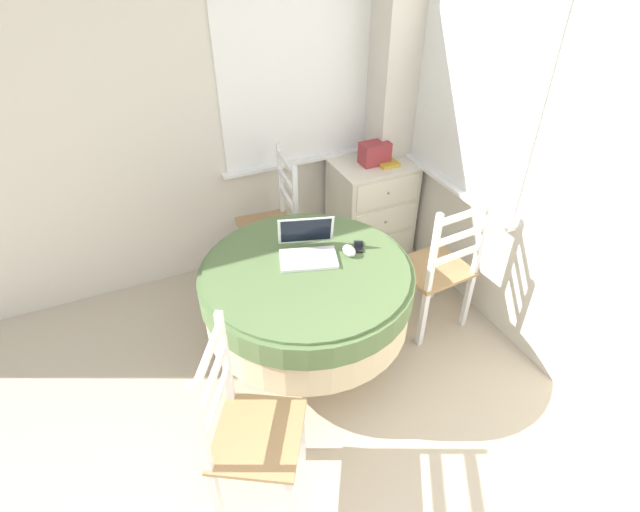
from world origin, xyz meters
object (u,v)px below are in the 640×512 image
dining_chair_near_right_window (439,269)px  storage_box (375,153)px  book_on_cabinet (385,162)px  round_dining_table (307,290)px  laptop (308,249)px  computer_mouse (349,251)px  dining_chair_near_back_window (273,225)px  corner_cabinet (371,206)px  cell_phone (358,247)px  dining_chair_camera_near (248,431)px

dining_chair_near_right_window → storage_box: (0.05, 0.97, 0.38)m
dining_chair_near_right_window → book_on_cabinet: size_ratio=4.97×
round_dining_table → laptop: laptop is taller
laptop → book_on_cabinet: size_ratio=1.92×
computer_mouse → dining_chair_near_back_window: size_ratio=0.10×
book_on_cabinet → corner_cabinet: bearing=146.5°
laptop → dining_chair_near_right_window: (0.83, -0.15, -0.30)m
computer_mouse → dining_chair_near_right_window: (0.62, -0.06, -0.28)m
computer_mouse → dining_chair_near_back_window: 0.92m
book_on_cabinet → dining_chair_near_back_window: bearing=-179.6°
cell_phone → corner_cabinet: size_ratio=0.16×
dining_chair_near_back_window → storage_box: (0.83, 0.04, 0.38)m
laptop → cell_phone: size_ratio=3.05×
round_dining_table → dining_chair_near_right_window: bearing=-3.2°
laptop → dining_chair_near_right_window: bearing=-10.3°
computer_mouse → book_on_cabinet: book_on_cabinet is taller
dining_chair_near_right_window → book_on_cabinet: bearing=82.0°
dining_chair_near_right_window → round_dining_table: bearing=176.8°
computer_mouse → round_dining_table: bearing=-177.2°
dining_chair_near_back_window → book_on_cabinet: size_ratio=4.97×
dining_chair_camera_near → corner_cabinet: bearing=46.5°
computer_mouse → dining_chair_camera_near: bearing=-140.9°
round_dining_table → dining_chair_near_right_window: size_ratio=1.21×
laptop → dining_chair_near_back_window: 0.83m
cell_phone → dining_chair_camera_near: 1.21m
storage_box → laptop: bearing=-137.5°
dining_chair_near_back_window → laptop: bearing=-94.2°
dining_chair_near_back_window → dining_chair_camera_near: same height
corner_cabinet → storage_box: (-0.01, -0.01, 0.46)m
computer_mouse → corner_cabinet: computer_mouse is taller
book_on_cabinet → storage_box: bearing=155.5°
laptop → cell_phone: 0.31m
dining_chair_near_right_window → cell_phone: bearing=169.2°
round_dining_table → cell_phone: (0.35, 0.05, 0.17)m
laptop → round_dining_table: bearing=-116.7°
dining_chair_camera_near → cell_phone: bearing=38.1°
corner_cabinet → dining_chair_near_back_window: bearing=-176.4°
storage_box → round_dining_table: bearing=-135.7°
round_dining_table → book_on_cabinet: book_on_cabinet is taller
laptop → book_on_cabinet: bearing=38.9°
round_dining_table → cell_phone: 0.39m
dining_chair_near_back_window → corner_cabinet: bearing=3.6°
round_dining_table → laptop: size_ratio=3.14×
computer_mouse → dining_chair_camera_near: size_ratio=0.10×
round_dining_table → book_on_cabinet: size_ratio=6.01×
computer_mouse → dining_chair_near_back_window: (-0.16, 0.86, -0.28)m
storage_box → dining_chair_near_right_window: bearing=-93.2°
computer_mouse → book_on_cabinet: bearing=49.3°
dining_chair_camera_near → storage_box: size_ratio=4.68×
round_dining_table → corner_cabinet: 1.34m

